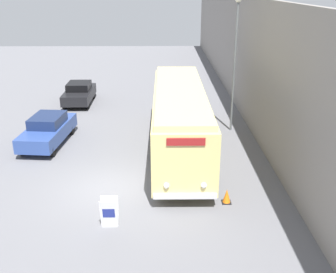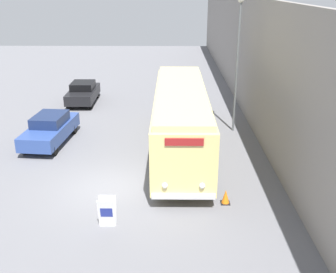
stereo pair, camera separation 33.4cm
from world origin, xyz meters
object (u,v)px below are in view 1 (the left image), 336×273
Objects in this scene: vintage_bus at (180,117)px; sign_board at (109,213)px; parked_car_mid at (79,93)px; parked_car_near at (48,130)px; traffic_cone at (227,196)px; streetlamp at (236,48)px.

sign_board is at bearing -112.02° from vintage_bus.
parked_car_near is at bearing -91.86° from parked_car_mid.
parked_car_mid is at bearing 94.07° from parked_car_near.
traffic_cone is at bearing -59.42° from parked_car_mid.
parked_car_mid is at bearing 128.23° from vintage_bus.
parked_car_near is 1.13× the size of parked_car_mid.
parked_car_near is (-4.17, 7.62, 0.26)m from sign_board.
sign_board is at bearing -75.98° from parked_car_mid.
sign_board is 0.15× the size of streetlamp.
vintage_bus is 2.45× the size of parked_car_near.
traffic_cone is (-1.45, -8.10, -4.40)m from streetlamp.
traffic_cone is at bearing -30.74° from parked_car_near.
parked_car_mid is (0.12, 7.54, -0.03)m from parked_car_near.
parked_car_mid is (-4.04, 15.16, 0.23)m from sign_board.
vintage_bus is at bearing -3.23° from parked_car_near.
vintage_bus is at bearing -52.67° from parked_car_mid.
streetlamp is 11.95m from parked_car_mid.
parked_car_near is at bearing 118.67° from sign_board.
traffic_cone is (8.36, -13.65, -0.47)m from parked_car_mid.
sign_board is 11.96m from streetlamp.
vintage_bus is 10.42× the size of sign_board.
vintage_bus is at bearing 107.75° from traffic_cone.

